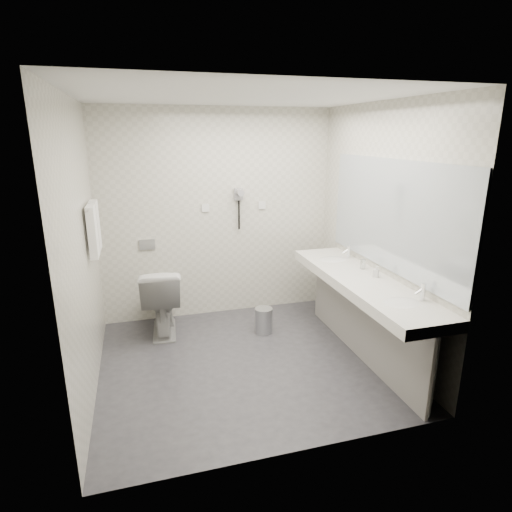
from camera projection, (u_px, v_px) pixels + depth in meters
name	position (u px, v px, depth m)	size (l,w,h in m)	color
floor	(246.00, 362.00, 4.21)	(2.80, 2.80, 0.00)	#2E2D33
ceiling	(244.00, 96.00, 3.51)	(2.80, 2.80, 0.00)	silver
wall_back	(218.00, 215.00, 5.06)	(2.80, 2.80, 0.00)	beige
wall_front	(296.00, 289.00, 2.66)	(2.80, 2.80, 0.00)	beige
wall_left	(82.00, 252.00, 3.49)	(2.60, 2.60, 0.00)	beige
wall_right	(379.00, 231.00, 4.23)	(2.60, 2.60, 0.00)	beige
vanity_counter	(362.00, 283.00, 4.09)	(0.55, 2.20, 0.10)	silver
vanity_panel	(361.00, 322.00, 4.22)	(0.03, 2.15, 0.75)	gray
vanity_post_near	(432.00, 377.00, 3.27)	(0.06, 0.06, 0.75)	silver
vanity_post_far	(321.00, 287.00, 5.19)	(0.06, 0.06, 0.75)	silver
mirror	(391.00, 216.00, 3.98)	(0.02, 2.20, 1.05)	#B2BCC6
basin_near	(402.00, 304.00, 3.48)	(0.40, 0.31, 0.05)	silver
basin_far	(333.00, 261.00, 4.69)	(0.40, 0.31, 0.05)	silver
faucet_near	(423.00, 292.00, 3.51)	(0.04, 0.04, 0.15)	silver
faucet_far	(349.00, 252.00, 4.71)	(0.04, 0.04, 0.15)	silver
soap_bottle_a	(376.00, 271.00, 4.09)	(0.05, 0.05, 0.11)	silver
glass_left	(363.00, 264.00, 4.34)	(0.05, 0.05, 0.10)	silver
toilet	(162.00, 299.00, 4.75)	(0.44, 0.77, 0.78)	silver
flush_plate	(147.00, 245.00, 4.90)	(0.18, 0.02, 0.12)	#B2B5BA
pedal_bin	(264.00, 321.00, 4.79)	(0.20, 0.20, 0.28)	#B2B5BA
bin_lid	(264.00, 309.00, 4.75)	(0.20, 0.20, 0.01)	#B2B5BA
towel_rail	(90.00, 206.00, 3.93)	(0.02, 0.02, 0.62)	silver
towel_near	(93.00, 232.00, 3.86)	(0.07, 0.24, 0.48)	white
towel_far	(95.00, 225.00, 4.12)	(0.07, 0.24, 0.48)	white
dryer_cradle	(238.00, 194.00, 5.03)	(0.10, 0.04, 0.14)	gray
dryer_barrel	(240.00, 192.00, 4.95)	(0.08, 0.08, 0.14)	gray
dryer_cord	(239.00, 215.00, 5.08)	(0.02, 0.02, 0.35)	black
switch_plate_a	(205.00, 208.00, 4.98)	(0.09, 0.02, 0.09)	silver
switch_plate_b	(262.00, 205.00, 5.16)	(0.09, 0.02, 0.09)	silver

